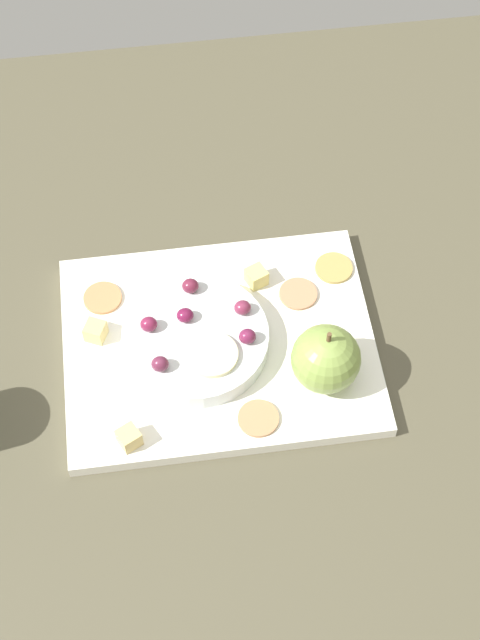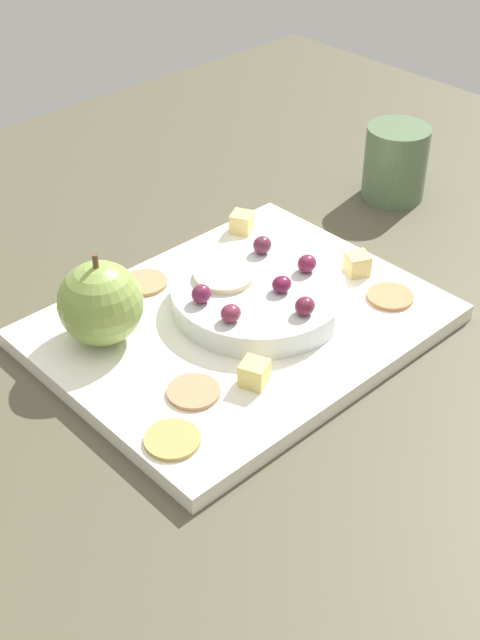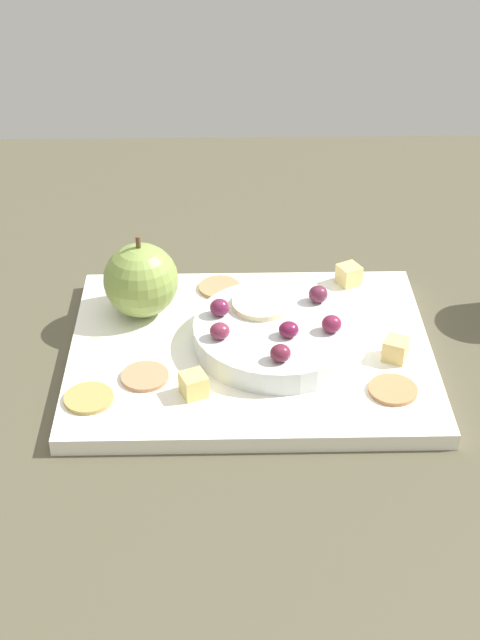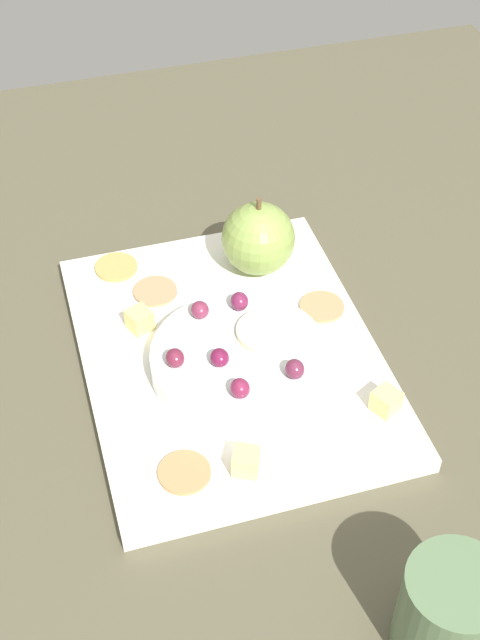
# 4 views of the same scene
# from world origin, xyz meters

# --- Properties ---
(table) EXTENTS (1.24, 1.08, 0.03)m
(table) POSITION_xyz_m (0.00, 0.00, 0.02)
(table) COLOR #4E4A36
(table) RESTS_ON ground
(platter) EXTENTS (0.35, 0.28, 0.02)m
(platter) POSITION_xyz_m (0.04, 0.02, 0.04)
(platter) COLOR white
(platter) RESTS_ON table
(serving_dish) EXTENTS (0.16, 0.16, 0.02)m
(serving_dish) POSITION_xyz_m (0.01, 0.02, 0.06)
(serving_dish) COLOR silver
(serving_dish) RESTS_ON platter
(apple_whole) EXTENTS (0.08, 0.08, 0.08)m
(apple_whole) POSITION_xyz_m (0.14, -0.04, 0.09)
(apple_whole) COLOR #829D48
(apple_whole) RESTS_ON platter
(apple_stem) EXTENTS (0.01, 0.01, 0.01)m
(apple_stem) POSITION_xyz_m (0.14, -0.04, 0.13)
(apple_stem) COLOR brown
(apple_stem) RESTS_ON apple_whole
(cheese_cube_0) EXTENTS (0.03, 0.03, 0.02)m
(cheese_cube_0) POSITION_xyz_m (0.09, 0.09, 0.06)
(cheese_cube_0) COLOR #E7D171
(cheese_cube_0) RESTS_ON platter
(cheese_cube_1) EXTENTS (0.03, 0.03, 0.02)m
(cheese_cube_1) POSITION_xyz_m (-0.07, -0.09, 0.06)
(cheese_cube_1) COLOR #E4C574
(cheese_cube_1) RESTS_ON platter
(cheese_cube_2) EXTENTS (0.03, 0.03, 0.02)m
(cheese_cube_2) POSITION_xyz_m (-0.10, 0.04, 0.06)
(cheese_cube_2) COLOR #E2C574
(cheese_cube_2) RESTS_ON platter
(cracker_0) EXTENTS (0.04, 0.04, 0.00)m
(cracker_0) POSITION_xyz_m (-0.09, 0.09, 0.05)
(cracker_0) COLOR #BB8050
(cracker_0) RESTS_ON platter
(cracker_1) EXTENTS (0.04, 0.04, 0.00)m
(cracker_1) POSITION_xyz_m (0.07, -0.09, 0.05)
(cracker_1) COLOR tan
(cracker_1) RESTS_ON platter
(cracker_2) EXTENTS (0.04, 0.04, 0.00)m
(cracker_2) POSITION_xyz_m (0.14, 0.07, 0.05)
(cracker_2) COLOR tan
(cracker_2) RESTS_ON platter
(cracker_3) EXTENTS (0.04, 0.04, 0.00)m
(cracker_3) POSITION_xyz_m (0.18, 0.10, 0.05)
(cracker_3) COLOR tan
(cracker_3) RESTS_ON platter
(grape_0) EXTENTS (0.02, 0.02, 0.02)m
(grape_0) POSITION_xyz_m (0.01, 0.08, 0.08)
(grape_0) COLOR maroon
(grape_0) RESTS_ON serving_dish
(grape_1) EXTENTS (0.02, 0.02, 0.02)m
(grape_1) POSITION_xyz_m (-0.00, 0.04, 0.08)
(grape_1) COLOR maroon
(grape_1) RESTS_ON serving_dish
(grape_2) EXTENTS (0.02, 0.02, 0.02)m
(grape_2) POSITION_xyz_m (0.06, 0.04, 0.08)
(grape_2) COLOR maroon
(grape_2) RESTS_ON serving_dish
(grape_3) EXTENTS (0.02, 0.02, 0.02)m
(grape_3) POSITION_xyz_m (0.07, -0.00, 0.08)
(grape_3) COLOR maroon
(grape_3) RESTS_ON serving_dish
(grape_4) EXTENTS (0.02, 0.02, 0.02)m
(grape_4) POSITION_xyz_m (-0.04, 0.03, 0.08)
(grape_4) COLOR maroon
(grape_4) RESTS_ON serving_dish
(grape_5) EXTENTS (0.02, 0.02, 0.02)m
(grape_5) POSITION_xyz_m (-0.03, -0.02, 0.08)
(grape_5) COLOR #63243C
(grape_5) RESTS_ON serving_dish
(apple_slice_0) EXTENTS (0.06, 0.06, 0.01)m
(apple_slice_0) POSITION_xyz_m (0.02, -0.01, 0.08)
(apple_slice_0) COLOR beige
(apple_slice_0) RESTS_ON serving_dish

